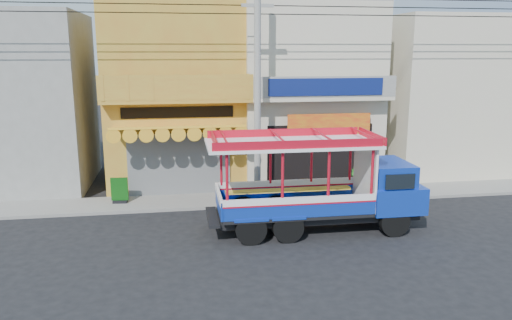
{
  "coord_description": "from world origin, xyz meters",
  "views": [
    {
      "loc": [
        -4.06,
        -15.38,
        6.01
      ],
      "look_at": [
        -1.18,
        2.5,
        2.01
      ],
      "focal_mm": 35.0,
      "sensor_mm": 36.0,
      "label": 1
    }
  ],
  "objects_px": {
    "potted_plant_a": "(356,184)",
    "potted_plant_b": "(357,179)",
    "utility_pole": "(261,77)",
    "songthaew_truck": "(331,184)",
    "green_sign": "(120,192)",
    "potted_plant_c": "(361,177)"
  },
  "relations": [
    {
      "from": "songthaew_truck",
      "to": "potted_plant_a",
      "type": "height_order",
      "value": "songthaew_truck"
    },
    {
      "from": "potted_plant_c",
      "to": "potted_plant_b",
      "type": "bearing_deg",
      "value": -8.17
    },
    {
      "from": "green_sign",
      "to": "songthaew_truck",
      "type": "bearing_deg",
      "value": -27.78
    },
    {
      "from": "songthaew_truck",
      "to": "green_sign",
      "type": "height_order",
      "value": "songthaew_truck"
    },
    {
      "from": "songthaew_truck",
      "to": "potted_plant_a",
      "type": "bearing_deg",
      "value": 57.93
    },
    {
      "from": "potted_plant_b",
      "to": "songthaew_truck",
      "type": "bearing_deg",
      "value": 117.34
    },
    {
      "from": "potted_plant_a",
      "to": "utility_pole",
      "type": "bearing_deg",
      "value": 163.01
    },
    {
      "from": "songthaew_truck",
      "to": "utility_pole",
      "type": "bearing_deg",
      "value": 121.19
    },
    {
      "from": "potted_plant_a",
      "to": "potted_plant_b",
      "type": "distance_m",
      "value": 0.67
    },
    {
      "from": "utility_pole",
      "to": "potted_plant_a",
      "type": "bearing_deg",
      "value": 6.23
    },
    {
      "from": "utility_pole",
      "to": "songthaew_truck",
      "type": "relative_size",
      "value": 3.91
    },
    {
      "from": "green_sign",
      "to": "potted_plant_b",
      "type": "distance_m",
      "value": 9.87
    },
    {
      "from": "utility_pole",
      "to": "potted_plant_b",
      "type": "xyz_separation_m",
      "value": [
        4.35,
        1.06,
        -4.42
      ]
    },
    {
      "from": "potted_plant_b",
      "to": "potted_plant_a",
      "type": "bearing_deg",
      "value": 124.57
    },
    {
      "from": "songthaew_truck",
      "to": "potted_plant_a",
      "type": "relative_size",
      "value": 8.28
    },
    {
      "from": "utility_pole",
      "to": "potted_plant_c",
      "type": "height_order",
      "value": "utility_pole"
    },
    {
      "from": "utility_pole",
      "to": "potted_plant_a",
      "type": "relative_size",
      "value": 32.33
    },
    {
      "from": "green_sign",
      "to": "potted_plant_a",
      "type": "distance_m",
      "value": 9.6
    },
    {
      "from": "utility_pole",
      "to": "potted_plant_c",
      "type": "relative_size",
      "value": 30.22
    },
    {
      "from": "songthaew_truck",
      "to": "potted_plant_b",
      "type": "xyz_separation_m",
      "value": [
        2.48,
        4.15,
        -1.0
      ]
    },
    {
      "from": "songthaew_truck",
      "to": "potted_plant_c",
      "type": "height_order",
      "value": "songthaew_truck"
    },
    {
      "from": "songthaew_truck",
      "to": "green_sign",
      "type": "relative_size",
      "value": 7.08
    }
  ]
}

